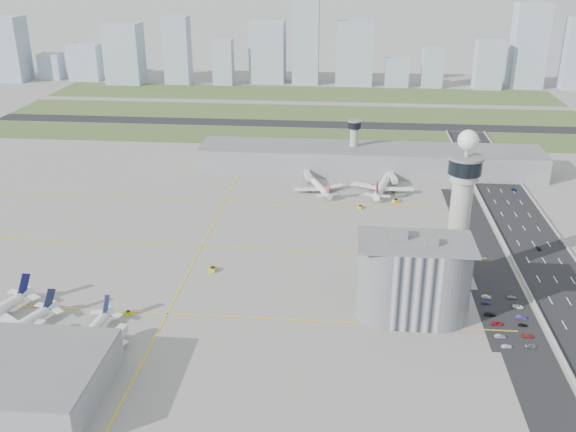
# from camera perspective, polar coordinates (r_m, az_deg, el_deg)

# --- Properties ---
(ground) EXTENTS (1000.00, 1000.00, 0.00)m
(ground) POSITION_cam_1_polar(r_m,az_deg,el_deg) (269.08, -0.71, -5.80)
(ground) COLOR gray
(grass_strip_0) EXTENTS (480.00, 50.00, 0.08)m
(grass_strip_0) POSITION_cam_1_polar(r_m,az_deg,el_deg) (479.98, -0.24, 7.11)
(grass_strip_0) COLOR #4D622E
(grass_strip_0) RESTS_ON ground
(grass_strip_1) EXTENTS (480.00, 60.00, 0.08)m
(grass_strip_1) POSITION_cam_1_polar(r_m,az_deg,el_deg) (552.33, 0.54, 9.17)
(grass_strip_1) COLOR #48602D
(grass_strip_1) RESTS_ON ground
(grass_strip_2) EXTENTS (480.00, 70.00, 0.08)m
(grass_strip_2) POSITION_cam_1_polar(r_m,az_deg,el_deg) (630.18, 1.18, 10.85)
(grass_strip_2) COLOR #3D5729
(grass_strip_2) RESTS_ON ground
(runway) EXTENTS (480.00, 22.00, 0.10)m
(runway) POSITION_cam_1_polar(r_m,az_deg,el_deg) (515.57, 0.17, 8.20)
(runway) COLOR black
(runway) RESTS_ON ground
(highway) EXTENTS (28.00, 500.00, 0.10)m
(highway) POSITION_cam_1_polar(r_m,az_deg,el_deg) (282.33, 23.34, -6.37)
(highway) COLOR black
(highway) RESTS_ON ground
(barrier_left) EXTENTS (0.60, 500.00, 1.20)m
(barrier_left) POSITION_cam_1_polar(r_m,az_deg,el_deg) (277.96, 20.61, -6.26)
(barrier_left) COLOR #9E9E99
(barrier_left) RESTS_ON ground
(landside_road) EXTENTS (18.00, 260.00, 0.08)m
(landside_road) POSITION_cam_1_polar(r_m,az_deg,el_deg) (266.95, 18.81, -7.37)
(landside_road) COLOR black
(landside_road) RESTS_ON ground
(parking_lot) EXTENTS (20.00, 44.00, 0.10)m
(parking_lot) POSITION_cam_1_polar(r_m,az_deg,el_deg) (256.40, 18.93, -8.69)
(parking_lot) COLOR black
(parking_lot) RESTS_ON ground
(taxiway_line_h_0) EXTENTS (260.00, 0.60, 0.01)m
(taxiway_line_h_0) POSITION_cam_1_polar(r_m,az_deg,el_deg) (250.66, -10.69, -8.54)
(taxiway_line_h_0) COLOR yellow
(taxiway_line_h_0) RESTS_ON ground
(taxiway_line_h_1) EXTENTS (260.00, 0.60, 0.01)m
(taxiway_line_h_1) POSITION_cam_1_polar(r_m,az_deg,el_deg) (301.79, -7.68, -2.72)
(taxiway_line_h_1) COLOR yellow
(taxiway_line_h_1) RESTS_ON ground
(taxiway_line_h_2) EXTENTS (260.00, 0.60, 0.01)m
(taxiway_line_h_2) POSITION_cam_1_polar(r_m,az_deg,el_deg) (355.71, -5.59, 1.38)
(taxiway_line_h_2) COLOR yellow
(taxiway_line_h_2) RESTS_ON ground
(taxiway_line_v) EXTENTS (0.60, 260.00, 0.01)m
(taxiway_line_v) POSITION_cam_1_polar(r_m,az_deg,el_deg) (301.79, -7.68, -2.72)
(taxiway_line_v) COLOR yellow
(taxiway_line_v) RESTS_ON ground
(control_tower) EXTENTS (14.00, 14.00, 64.50)m
(control_tower) POSITION_cam_1_polar(r_m,az_deg,el_deg) (264.56, 15.15, 1.21)
(control_tower) COLOR #ADAAA5
(control_tower) RESTS_ON ground
(secondary_tower) EXTENTS (8.60, 8.60, 31.90)m
(secondary_tower) POSITION_cam_1_polar(r_m,az_deg,el_deg) (400.54, 5.88, 6.64)
(secondary_tower) COLOR #ADAAA5
(secondary_tower) RESTS_ON ground
(admin_building) EXTENTS (42.00, 24.00, 33.50)m
(admin_building) POSITION_cam_1_polar(r_m,az_deg,el_deg) (242.67, 11.07, -5.52)
(admin_building) COLOR #B2B2B7
(admin_building) RESTS_ON ground
(terminal_pier) EXTENTS (210.00, 32.00, 15.80)m
(terminal_pier) POSITION_cam_1_polar(r_m,az_deg,el_deg) (401.97, 7.25, 5.01)
(terminal_pier) COLOR gray
(terminal_pier) RESTS_ON ground
(airplane_near_b) EXTENTS (45.76, 48.74, 10.85)m
(airplane_near_b) POSITION_cam_1_polar(r_m,az_deg,el_deg) (250.12, -23.30, -8.79)
(airplane_near_b) COLOR white
(airplane_near_b) RESTS_ON ground
(airplane_near_c) EXTENTS (35.48, 40.24, 10.25)m
(airplane_near_c) POSITION_cam_1_polar(r_m,az_deg,el_deg) (237.41, -17.62, -9.75)
(airplane_near_c) COLOR white
(airplane_near_c) RESTS_ON ground
(airplane_far_a) EXTENTS (41.96, 45.08, 10.18)m
(airplane_far_a) POSITION_cam_1_polar(r_m,az_deg,el_deg) (366.78, 2.78, 2.98)
(airplane_far_a) COLOR white
(airplane_far_a) RESTS_ON ground
(airplane_far_b) EXTENTS (44.25, 49.16, 11.91)m
(airplane_far_b) POSITION_cam_1_polar(r_m,az_deg,el_deg) (370.23, 8.43, 3.09)
(airplane_far_b) COLOR white
(airplane_far_b) RESTS_ON ground
(jet_bridge_near_1) EXTENTS (5.39, 14.31, 5.70)m
(jet_bridge_near_1) POSITION_cam_1_polar(r_m,az_deg,el_deg) (240.48, -22.84, -10.75)
(jet_bridge_near_1) COLOR silver
(jet_bridge_near_1) RESTS_ON ground
(jet_bridge_near_2) EXTENTS (5.39, 14.31, 5.70)m
(jet_bridge_near_2) POSITION_cam_1_polar(r_m,az_deg,el_deg) (228.50, -16.04, -11.60)
(jet_bridge_near_2) COLOR silver
(jet_bridge_near_2) RESTS_ON ground
(jet_bridge_far_0) EXTENTS (5.39, 14.31, 5.70)m
(jet_bridge_far_0) POSITION_cam_1_polar(r_m,az_deg,el_deg) (388.79, 1.65, 3.79)
(jet_bridge_far_0) COLOR silver
(jet_bridge_far_0) RESTS_ON ground
(jet_bridge_far_1) EXTENTS (5.39, 14.31, 5.70)m
(jet_bridge_far_1) POSITION_cam_1_polar(r_m,az_deg,el_deg) (388.96, 9.03, 3.53)
(jet_bridge_far_1) COLOR silver
(jet_bridge_far_1) RESTS_ON ground
(tug_1) EXTENTS (3.72, 3.43, 1.78)m
(tug_1) POSITION_cam_1_polar(r_m,az_deg,el_deg) (241.78, -15.12, -9.99)
(tug_1) COLOR #CE8300
(tug_1) RESTS_ON ground
(tug_2) EXTENTS (3.33, 2.69, 1.69)m
(tug_2) POSITION_cam_1_polar(r_m,az_deg,el_deg) (252.80, -14.00, -8.34)
(tug_2) COLOR #EBD500
(tug_2) RESTS_ON ground
(tug_3) EXTENTS (2.86, 3.88, 2.12)m
(tug_3) POSITION_cam_1_polar(r_m,az_deg,el_deg) (278.39, -6.70, -4.70)
(tug_3) COLOR gold
(tug_3) RESTS_ON ground
(tug_4) EXTENTS (3.06, 3.58, 1.76)m
(tug_4) POSITION_cam_1_polar(r_m,az_deg,el_deg) (345.12, 6.44, 0.83)
(tug_4) COLOR gold
(tug_4) RESTS_ON ground
(tug_5) EXTENTS (4.25, 3.88, 2.04)m
(tug_5) POSITION_cam_1_polar(r_m,az_deg,el_deg) (355.97, 9.57, 1.36)
(tug_5) COLOR yellow
(tug_5) RESTS_ON ground
(car_lot_0) EXTENTS (3.91, 2.01, 1.27)m
(car_lot_0) POSITION_cam_1_polar(r_m,az_deg,el_deg) (239.56, 18.86, -10.88)
(car_lot_0) COLOR white
(car_lot_0) RESTS_ON ground
(car_lot_1) EXTENTS (4.07, 1.84, 1.29)m
(car_lot_1) POSITION_cam_1_polar(r_m,az_deg,el_deg) (244.25, 18.34, -10.11)
(car_lot_1) COLOR gray
(car_lot_1) RESTS_ON ground
(car_lot_2) EXTENTS (4.25, 1.99, 1.18)m
(car_lot_2) POSITION_cam_1_polar(r_m,az_deg,el_deg) (251.65, 18.10, -9.06)
(car_lot_2) COLOR #AD1324
(car_lot_2) RESTS_ON ground
(car_lot_3) EXTENTS (4.49, 1.95, 1.29)m
(car_lot_3) POSITION_cam_1_polar(r_m,az_deg,el_deg) (256.59, 17.55, -8.32)
(car_lot_3) COLOR black
(car_lot_3) RESTS_ON ground
(car_lot_4) EXTENTS (3.47, 1.65, 1.14)m
(car_lot_4) POSITION_cam_1_polar(r_m,az_deg,el_deg) (263.91, 17.16, -7.38)
(car_lot_4) COLOR navy
(car_lot_4) RESTS_ON ground
(car_lot_5) EXTENTS (3.87, 1.61, 1.24)m
(car_lot_5) POSITION_cam_1_polar(r_m,az_deg,el_deg) (268.18, 17.21, -6.87)
(car_lot_5) COLOR silver
(car_lot_5) RESTS_ON ground
(car_lot_6) EXTENTS (4.21, 2.30, 1.12)m
(car_lot_6) POSITION_cam_1_polar(r_m,az_deg,el_deg) (242.53, 20.80, -10.76)
(car_lot_6) COLOR gray
(car_lot_6) RESTS_ON ground
(car_lot_7) EXTENTS (4.22, 1.98, 1.19)m
(car_lot_7) POSITION_cam_1_polar(r_m,az_deg,el_deg) (247.83, 20.52, -9.94)
(car_lot_7) COLOR #A3251D
(car_lot_7) RESTS_ON ground
(car_lot_8) EXTENTS (3.27, 1.55, 1.08)m
(car_lot_8) POSITION_cam_1_polar(r_m,az_deg,el_deg) (253.85, 20.15, -9.08)
(car_lot_8) COLOR black
(car_lot_8) RESTS_ON ground
(car_lot_9) EXTENTS (4.03, 1.46, 1.32)m
(car_lot_9) POSITION_cam_1_polar(r_m,az_deg,el_deg) (258.21, 20.03, -8.47)
(car_lot_9) COLOR navy
(car_lot_9) RESTS_ON ground
(car_lot_10) EXTENTS (4.51, 2.63, 1.18)m
(car_lot_10) POSITION_cam_1_polar(r_m,az_deg,el_deg) (265.12, 19.79, -7.60)
(car_lot_10) COLOR white
(car_lot_10) RESTS_ON ground
(car_lot_11) EXTENTS (4.00, 1.64, 1.16)m
(car_lot_11) POSITION_cam_1_polar(r_m,az_deg,el_deg) (271.00, 19.30, -6.84)
(car_lot_11) COLOR gray
(car_lot_11) RESTS_ON ground
(car_hw_1) EXTENTS (1.57, 3.77, 1.21)m
(car_hw_1) POSITION_cam_1_polar(r_m,az_deg,el_deg) (317.81, 21.40, -2.70)
(car_hw_1) COLOR black
(car_hw_1) RESTS_ON ground
(car_hw_2) EXTENTS (1.96, 4.11, 1.13)m
(car_hw_2) POSITION_cam_1_polar(r_m,az_deg,el_deg) (391.03, 19.42, 2.24)
(car_hw_2) COLOR navy
(car_hw_2) RESTS_ON ground
(car_hw_4) EXTENTS (1.75, 3.70, 1.22)m
(car_hw_4) POSITION_cam_1_polar(r_m,az_deg,el_deg) (440.53, 16.07, 4.87)
(car_hw_4) COLOR #969797
(car_hw_4) RESTS_ON ground
(skyline_bldg_1) EXTENTS (37.63, 30.10, 65.60)m
(skyline_bldg_1) POSITION_cam_1_polar(r_m,az_deg,el_deg) (750.22, -23.73, 13.45)
(skyline_bldg_1) COLOR #9EADC1
(skyline_bldg_1) RESTS_ON ground
(skyline_bldg_2) EXTENTS (22.81, 18.25, 26.79)m
(skyline_bldg_2) POSITION_cam_1_polar(r_m,az_deg,el_deg) (745.99, -20.28, 12.38)
(skyline_bldg_2) COLOR #9EADC1
(skyline_bldg_2) RESTS_ON ground
(skyline_bldg_3) EXTENTS (32.30, 25.84, 36.93)m
(skyline_bldg_3) POSITION_cam_1_polar(r_m,az_deg,el_deg) (730.71, -17.49, 12.94)
(skyline_bldg_3) COLOR #9EADC1
(skyline_bldg_3) RESTS_ON ground
(skyline_bldg_4) EXTENTS (35.81, 28.65, 60.36)m
(skyline_bldg_4) POSITION_cam_1_polar(r_m,az_deg,el_deg) (696.98, -14.34, 13.82)
(skyline_bldg_4) COLOR #9EADC1
(skyline_bldg_4) RESTS_ON ground
(skyline_bldg_5) EXTENTS (25.49, 20.39, 66.89)m
(skyline_bldg_5) POSITION_cam_1_polar(r_m,az_deg,el_deg) (684.78, -9.81, 14.31)
(skyline_bldg_5) COLOR #9EADC1
(skyline_bldg_5) RESTS_ON ground
(skyline_bldg_6) EXTENTS (20.04, 16.03, 45.20)m
(skyline_bldg_6) POSITION_cam_1_polar(r_m,az_deg,el_deg) (674.06, -5.78, 13.46)
(skyline_bldg_6) COLOR #9EADC1
(skyline_bldg_6) RESTS_ON ground
(skyline_bldg_7) EXTENTS (35.76, 28.61, 61.22)m
(skyline_bldg_7) POSITION_cam_1_polar(r_m,az_deg,el_deg) (684.60, -1.83, 14.38)
(skyline_bldg_7) COLOR #9EADC1
(skyline_bldg_7) RESTS_ON ground
(skyline_bldg_8) EXTENTS (26.33, 21.06, 83.39)m
(skyline_bldg_8) POSITION_cam_1_polar(r_m,az_deg,el_deg) (674.01, 1.60, 15.20)
(skyline_bldg_8) COLOR #9EADC1
(skyline_bldg_8) RESTS_ON ground
(skyline_bldg_9) EXTENTS (36.96, 29.57, 62.11)m
(skyline_bldg_9) POSITION_cam_1_polar(r_m,az_deg,el_deg) (674.72, 5.94, 14.19)
(skyline_bldg_9) COLOR #9EADC1
(skyline_bldg_9) RESTS_ON ground
(skyline_bldg_10) EXTENTS (23.01, 18.41, 27.75)m
(skyline_bldg_10) POSITION_cam_1_polar(r_m,az_deg,el_deg) (670.55, 9.64, 12.46)
(skyline_bldg_10) COLOR #9EADC1
(skyline_bldg_10) RESTS_ON ground
(skyline_bldg_11) EXTENTS (20.22, 16.18, 38.97)m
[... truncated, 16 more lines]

